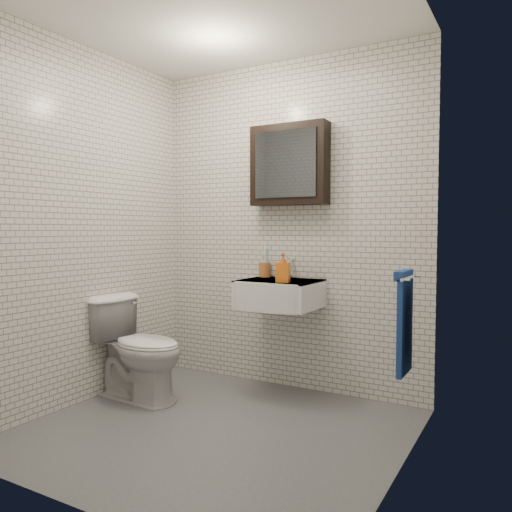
# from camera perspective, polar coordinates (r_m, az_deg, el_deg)

# --- Properties ---
(ground) EXTENTS (2.20, 2.00, 0.01)m
(ground) POSITION_cam_1_polar(r_m,az_deg,el_deg) (3.21, -4.76, -19.14)
(ground) COLOR #51545A
(ground) RESTS_ON ground
(room_shell) EXTENTS (2.22, 2.02, 2.51)m
(room_shell) POSITION_cam_1_polar(r_m,az_deg,el_deg) (2.99, -4.88, 7.82)
(room_shell) COLOR silver
(room_shell) RESTS_ON ground
(washbasin) EXTENTS (0.55, 0.50, 0.20)m
(washbasin) POSITION_cam_1_polar(r_m,az_deg,el_deg) (3.61, 2.43, -4.30)
(washbasin) COLOR white
(washbasin) RESTS_ON room_shell
(faucet) EXTENTS (0.06, 0.20, 0.15)m
(faucet) POSITION_cam_1_polar(r_m,az_deg,el_deg) (3.77, 3.80, -1.53)
(faucet) COLOR silver
(faucet) RESTS_ON washbasin
(mirror_cabinet) EXTENTS (0.60, 0.15, 0.60)m
(mirror_cabinet) POSITION_cam_1_polar(r_m,az_deg,el_deg) (3.79, 3.81, 10.36)
(mirror_cabinet) COLOR black
(mirror_cabinet) RESTS_ON room_shell
(towel_rail) EXTENTS (0.09, 0.30, 0.58)m
(towel_rail) POSITION_cam_1_polar(r_m,az_deg,el_deg) (2.92, 16.63, -6.80)
(towel_rail) COLOR silver
(towel_rail) RESTS_ON room_shell
(toothbrush_cup) EXTENTS (0.10, 0.10, 0.25)m
(toothbrush_cup) POSITION_cam_1_polar(r_m,az_deg,el_deg) (3.88, 1.00, -1.48)
(toothbrush_cup) COLOR #B05E2C
(toothbrush_cup) RESTS_ON washbasin
(soap_bottle) EXTENTS (0.11, 0.11, 0.20)m
(soap_bottle) POSITION_cam_1_polar(r_m,az_deg,el_deg) (3.47, 3.12, -1.36)
(soap_bottle) COLOR #F45C19
(soap_bottle) RESTS_ON washbasin
(toilet) EXTENTS (0.75, 0.45, 0.74)m
(toilet) POSITION_cam_1_polar(r_m,az_deg,el_deg) (3.73, -13.31, -10.16)
(toilet) COLOR white
(toilet) RESTS_ON ground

